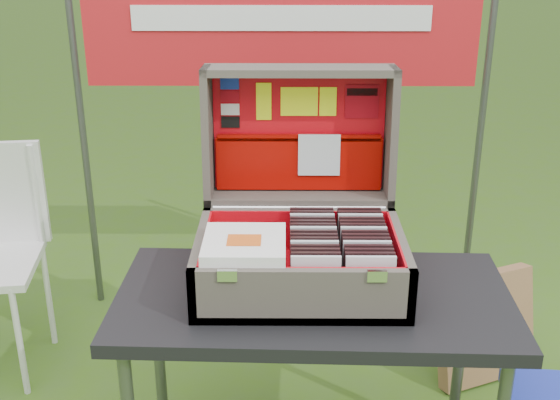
{
  "coord_description": "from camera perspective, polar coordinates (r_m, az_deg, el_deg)",
  "views": [
    {
      "loc": [
        0.02,
        -1.78,
        1.67
      ],
      "look_at": [
        0.0,
        0.1,
        0.91
      ],
      "focal_mm": 45.0,
      "sensor_mm": 36.0,
      "label": 1
    }
  ],
  "objects": [
    {
      "name": "table",
      "position": [
        2.18,
        2.58,
        -15.58
      ],
      "size": [
        1.12,
        0.59,
        0.69
      ],
      "primitive_type": null,
      "rotation": [
        0.0,
        0.0,
        -0.03
      ],
      "color": "black",
      "rests_on": "ground"
    },
    {
      "name": "table_top",
      "position": [
        2.0,
        2.74,
        -8.14
      ],
      "size": [
        1.12,
        0.59,
        0.04
      ],
      "primitive_type": "cube",
      "rotation": [
        0.0,
        0.0,
        -0.03
      ],
      "color": "black",
      "rests_on": "ground"
    },
    {
      "name": "table_leg_bl",
      "position": [
        2.4,
        -9.79,
        -12.54
      ],
      "size": [
        0.04,
        0.04,
        0.65
      ],
      "primitive_type": "cylinder",
      "color": "#59595B",
      "rests_on": "ground"
    },
    {
      "name": "table_leg_br",
      "position": [
        2.43,
        14.37,
        -12.43
      ],
      "size": [
        0.04,
        0.04,
        0.65
      ],
      "primitive_type": "cylinder",
      "color": "#59595B",
      "rests_on": "ground"
    },
    {
      "name": "suitcase",
      "position": [
        1.96,
        1.68,
        1.12
      ],
      "size": [
        0.58,
        0.58,
        0.57
      ],
      "primitive_type": null,
      "color": "#645A4D",
      "rests_on": "table"
    },
    {
      "name": "suitcase_base_bottom",
      "position": [
        2.02,
        1.63,
        -6.76
      ],
      "size": [
        0.58,
        0.42,
        0.02
      ],
      "primitive_type": "cube",
      "color": "#645A4D",
      "rests_on": "table_top"
    },
    {
      "name": "suitcase_base_wall_front",
      "position": [
        1.81,
        1.78,
        -7.91
      ],
      "size": [
        0.58,
        0.02,
        0.16
      ],
      "primitive_type": "cube",
      "color": "#645A4D",
      "rests_on": "table_top"
    },
    {
      "name": "suitcase_base_wall_back",
      "position": [
        2.16,
        1.55,
        -2.68
      ],
      "size": [
        0.58,
        0.02,
        0.16
      ],
      "primitive_type": "cube",
      "color": "#645A4D",
      "rests_on": "table_top"
    },
    {
      "name": "suitcase_base_wall_left",
      "position": [
        2.0,
        -6.46,
        -5.01
      ],
      "size": [
        0.02,
        0.42,
        0.16
      ],
      "primitive_type": "cube",
      "color": "#645A4D",
      "rests_on": "table_top"
    },
    {
      "name": "suitcase_base_wall_right",
      "position": [
        2.01,
        9.71,
        -5.02
      ],
      "size": [
        0.02,
        0.42,
        0.16
      ],
      "primitive_type": "cube",
      "color": "#645A4D",
      "rests_on": "table_top"
    },
    {
      "name": "suitcase_liner_floor",
      "position": [
        2.01,
        1.64,
        -6.39
      ],
      "size": [
        0.54,
        0.37,
        0.01
      ],
      "primitive_type": "cube",
      "color": "red",
      "rests_on": "suitcase_base_bottom"
    },
    {
      "name": "suitcase_latch_left",
      "position": [
        1.77,
        -4.31,
        -6.14
      ],
      "size": [
        0.05,
        0.01,
        0.03
      ],
      "primitive_type": "cube",
      "color": "silver",
      "rests_on": "suitcase_base_wall_front"
    },
    {
      "name": "suitcase_latch_right",
      "position": [
        1.78,
        7.9,
        -6.14
      ],
      "size": [
        0.05,
        0.01,
        0.03
      ],
      "primitive_type": "cube",
      "color": "silver",
      "rests_on": "suitcase_base_wall_front"
    },
    {
      "name": "suitcase_hinge",
      "position": [
        2.14,
        1.57,
        -0.65
      ],
      "size": [
        0.53,
        0.02,
        0.02
      ],
      "primitive_type": "cylinder",
      "rotation": [
        0.0,
        1.57,
        0.0
      ],
      "color": "silver",
      "rests_on": "suitcase_base_wall_back"
    },
    {
      "name": "suitcase_lid_back",
      "position": [
        2.22,
        1.54,
        5.67
      ],
      "size": [
        0.58,
        0.05,
        0.42
      ],
      "primitive_type": "cube",
      "rotation": [
        -1.63,
        0.0,
        0.0
      ],
      "color": "#645A4D",
      "rests_on": "suitcase_base_wall_back"
    },
    {
      "name": "suitcase_lid_rim_far",
      "position": [
        2.12,
        1.63,
        10.47
      ],
      "size": [
        0.58,
        0.16,
        0.03
      ],
      "primitive_type": "cube",
      "rotation": [
        -1.63,
        0.0,
        0.0
      ],
      "color": "#645A4D",
      "rests_on": "suitcase_lid_back"
    },
    {
      "name": "suitcase_lid_rim_near",
      "position": [
        2.21,
        1.53,
        0.29
      ],
      "size": [
        0.58,
        0.16,
        0.03
      ],
      "primitive_type": "cube",
      "rotation": [
        -1.63,
        0.0,
        0.0
      ],
      "color": "#645A4D",
      "rests_on": "suitcase_lid_back"
    },
    {
      "name": "suitcase_lid_rim_left",
      "position": [
        2.17,
        -5.89,
        5.27
      ],
      "size": [
        0.02,
        0.18,
        0.43
      ],
      "primitive_type": "cube",
      "rotation": [
        -1.63,
        0.0,
        0.0
      ],
      "color": "#645A4D",
      "rests_on": "suitcase_lid_back"
    },
    {
      "name": "suitcase_lid_rim_right",
      "position": [
        2.18,
        9.0,
        5.2
      ],
      "size": [
        0.02,
        0.18,
        0.43
      ],
      "primitive_type": "cube",
      "rotation": [
        -1.63,
        0.0,
        0.0
      ],
      "color": "#645A4D",
      "rests_on": "suitcase_lid_back"
    },
    {
      "name": "suitcase_lid_liner",
      "position": [
        2.21,
        1.55,
        5.58
      ],
      "size": [
        0.53,
        0.03,
        0.37
      ],
      "primitive_type": "cube",
      "rotation": [
        -1.63,
        0.0,
        0.0
      ],
      "color": "red",
      "rests_on": "suitcase_lid_back"
    },
    {
      "name": "suitcase_liner_wall_front",
      "position": [
        1.82,
        1.77,
        -7.37
      ],
      "size": [
        0.54,
        0.01,
        0.13
      ],
      "primitive_type": "cube",
      "color": "red",
      "rests_on": "suitcase_base_bottom"
    },
    {
      "name": "suitcase_liner_wall_back",
      "position": [
        2.14,
        1.56,
        -2.57
      ],
      "size": [
        0.54,
        0.01,
        0.13
      ],
      "primitive_type": "cube",
      "color": "red",
      "rests_on": "suitcase_base_bottom"
    },
    {
      "name": "suitcase_liner_wall_left",
      "position": [
        1.99,
        -6.06,
        -4.72
      ],
      "size": [
        0.01,
        0.37,
        0.13
      ],
      "primitive_type": "cube",
      "color": "red",
      "rests_on": "suitcase_base_bottom"
    },
    {
      "name": "suitcase_liner_wall_right",
      "position": [
        2.0,
        9.32,
        -4.73
      ],
      "size": [
        0.01,
        0.37,
        0.13
      ],
      "primitive_type": "cube",
      "color": "red",
      "rests_on": "suitcase_base_bottom"
    },
    {
      "name": "suitcase_lid_pocket",
      "position": [
        2.22,
        1.54,
        3.02
      ],
      "size": [
        0.52,
        0.04,
        0.17
      ],
      "primitive_type": "cube",
      "rotation": [
        -1.63,
        0.0,
        0.0
      ],
      "color": "#950601",
      "rests_on": "suitcase_lid_liner"
    },
    {
      "name": "suitcase_pocket_edge",
      "position": [
        2.19,
        1.56,
        5.09
      ],
      "size": [
        0.51,
        0.02,
        0.02
      ],
      "primitive_type": "cube",
      "rotation": [
        -1.63,
        0.0,
        0.0
      ],
      "color": "#950601",
      "rests_on": "suitcase_lid_pocket"
    },
    {
      "name": "suitcase_pocket_cd",
      "position": [
        2.19,
        3.19,
        3.68
      ],
      "size": [
        0.13,
        0.02,
        0.13
      ],
      "primitive_type": "cube",
      "rotation": [
        -1.63,
        0.0,
        0.0
      ],
      "color": "silver",
      "rests_on": "suitcase_lid_pocket"
    },
    {
      "name": "lid_sticker_cc_a",
      "position": [
        2.18,
        -4.12,
        9.42
      ],
      "size": [
        0.06,
        0.01,
        0.04
      ],
      "primitive_type": "cube",
      "rotation": [
        -1.63,
        0.0,
        0.0
      ],
      "color": "#1933B2",
      "rests_on": "suitcase_lid_liner"
    },
    {
      "name": "lid_sticker_cc_b",
      "position": [
        2.19,
        -4.09,
        8.38
      ],
      "size": [
        0.06,
        0.01,
        0.04
      ],
      "primitive_type": "cube",
      "rotation": [
        -1.63,
        0.0,
        0.0
      ],
      "color": "#A40612",
      "rests_on": "suitcase_lid_liner"
    },
    {
      "name": "lid_sticker_cc_c",
      "position": [
        2.2,
        -4.07,
        7.35
      ],
      "size": [
        0.06,
        0.01,
        0.04
      ],
      "primitive_type": "cube",
      "rotation": [
        -1.63,
        0.0,
        0.0
      ],
      "color": "white",
      "rests_on": "suitcase_lid_liner"
    },
    {
      "name": "lid_sticker_cc_d",
      "position": [
        2.2,
        -4.05,
        6.33
      ],
      "size": [
        0.06,
        0.01,
        0.04
      ],
      "primitive_type": "cube",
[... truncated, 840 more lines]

